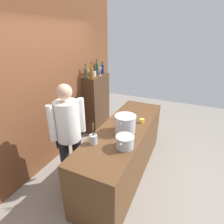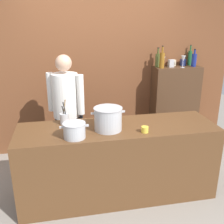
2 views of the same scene
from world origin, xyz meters
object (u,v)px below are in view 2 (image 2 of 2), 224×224
at_px(wine_bottle_amber, 162,60).
at_px(spice_tin_silver, 171,63).
at_px(chef, 66,107).
at_px(stockpot_large, 108,119).
at_px(wine_bottle_cobalt, 194,60).
at_px(spice_tin_cream, 172,63).
at_px(wine_glass_short, 183,59).
at_px(spice_tin_navy, 183,62).
at_px(utensil_crock, 64,118).
at_px(butter_jar, 145,129).
at_px(wine_bottle_green, 190,58).
at_px(wine_glass_tall, 163,59).
at_px(wine_bottle_olive, 158,60).
at_px(stockpot_small, 74,130).

bearing_deg(wine_bottle_amber, spice_tin_silver, 18.36).
xyz_separation_m(chef, stockpot_large, (0.44, -0.70, 0.06)).
bearing_deg(wine_bottle_cobalt, spice_tin_cream, 158.77).
height_order(stockpot_large, spice_tin_cream, spice_tin_cream).
height_order(stockpot_large, wine_bottle_cobalt, wine_bottle_cobalt).
bearing_deg(wine_glass_short, spice_tin_navy, 63.57).
xyz_separation_m(utensil_crock, wine_bottle_amber, (1.54, 0.90, 0.51)).
relative_size(utensil_crock, butter_jar, 3.74).
relative_size(wine_bottle_amber, spice_tin_silver, 2.89).
xyz_separation_m(butter_jar, wine_bottle_green, (1.23, 1.50, 0.55)).
distance_m(wine_glass_tall, spice_tin_silver, 0.14).
height_order(butter_jar, spice_tin_silver, spice_tin_silver).
height_order(stockpot_large, wine_bottle_amber, wine_bottle_amber).
xyz_separation_m(stockpot_large, wine_bottle_green, (1.61, 1.35, 0.45)).
xyz_separation_m(wine_bottle_amber, wine_glass_tall, (0.08, 0.15, -0.02)).
bearing_deg(wine_glass_short, wine_bottle_cobalt, 16.50).
relative_size(stockpot_large, spice_tin_cream, 3.72).
bearing_deg(butter_jar, wine_glass_short, 51.87).
bearing_deg(wine_bottle_olive, stockpot_large, -128.60).
bearing_deg(wine_bottle_olive, wine_bottle_amber, -82.10).
relative_size(chef, stockpot_small, 5.51).
distance_m(utensil_crock, wine_glass_short, 2.13).
bearing_deg(spice_tin_cream, wine_glass_short, -63.34).
height_order(butter_jar, spice_tin_cream, spice_tin_cream).
xyz_separation_m(wine_glass_short, spice_tin_navy, (0.09, 0.18, -0.08)).
bearing_deg(chef, wine_bottle_cobalt, -135.81).
bearing_deg(spice_tin_navy, wine_bottle_olive, -177.79).
distance_m(wine_bottle_olive, wine_bottle_amber, 0.14).
distance_m(chef, stockpot_small, 0.84).
bearing_deg(spice_tin_navy, wine_glass_tall, 179.70).
bearing_deg(wine_bottle_green, chef, -162.32).
height_order(wine_bottle_olive, wine_bottle_green, wine_bottle_green).
bearing_deg(stockpot_large, chef, 122.17).
distance_m(wine_bottle_green, wine_bottle_amber, 0.58).
xyz_separation_m(stockpot_large, spice_tin_navy, (1.49, 1.32, 0.38)).
xyz_separation_m(wine_glass_short, spice_tin_silver, (-0.16, 0.09, -0.08)).
height_order(chef, wine_bottle_olive, chef).
distance_m(utensil_crock, wine_bottle_green, 2.41).
xyz_separation_m(wine_glass_tall, spice_tin_cream, (0.16, 0.00, -0.06)).
relative_size(wine_bottle_amber, wine_glass_tall, 2.18).
distance_m(wine_glass_tall, spice_tin_cream, 0.17).
bearing_deg(wine_glass_short, wine_bottle_amber, 175.15).
relative_size(utensil_crock, wine_bottle_amber, 0.88).
height_order(spice_tin_silver, spice_tin_cream, spice_tin_silver).
bearing_deg(stockpot_small, spice_tin_silver, 40.24).
distance_m(chef, wine_glass_short, 1.96).
xyz_separation_m(stockpot_small, wine_glass_short, (1.78, 1.28, 0.51)).
height_order(utensil_crock, wine_bottle_green, wine_bottle_green).
bearing_deg(wine_glass_tall, wine_bottle_cobalt, -14.07).
bearing_deg(wine_glass_short, spice_tin_cream, 116.66).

